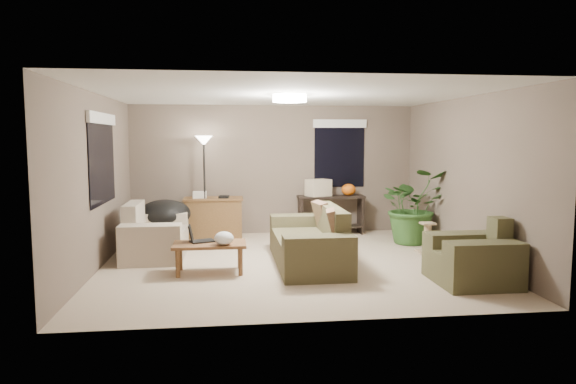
{
  "coord_description": "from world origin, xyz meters",
  "views": [
    {
      "loc": [
        -0.93,
        -7.49,
        1.86
      ],
      "look_at": [
        0.0,
        0.2,
        1.05
      ],
      "focal_mm": 32.0,
      "sensor_mm": 36.0,
      "label": 1
    }
  ],
  "objects": [
    {
      "name": "ceiling_fixture",
      "position": [
        0.0,
        0.0,
        2.44
      ],
      "size": [
        0.5,
        0.5,
        0.1
      ],
      "primitive_type": "cylinder",
      "color": "white",
      "rests_on": "room_shell"
    },
    {
      "name": "desk",
      "position": [
        -1.18,
        2.18,
        0.38
      ],
      "size": [
        1.1,
        0.5,
        0.75
      ],
      "color": "brown",
      "rests_on": "ground"
    },
    {
      "name": "papasan_chair",
      "position": [
        -2.01,
        1.56,
        0.47
      ],
      "size": [
        1.1,
        1.1,
        0.8
      ],
      "color": "black",
      "rests_on": "ground"
    },
    {
      "name": "cat_scratching_post",
      "position": [
        2.32,
        0.41,
        0.21
      ],
      "size": [
        0.32,
        0.32,
        0.5
      ],
      "color": "tan",
      "rests_on": "ground"
    },
    {
      "name": "plastic_bag",
      "position": [
        -0.97,
        -0.58,
        0.51
      ],
      "size": [
        0.3,
        0.28,
        0.18
      ],
      "primitive_type": "ellipsoid",
      "rotation": [
        0.0,
        0.0,
        -0.18
      ],
      "color": "white",
      "rests_on": "coffee_table"
    },
    {
      "name": "console_table",
      "position": [
        1.09,
        2.25,
        0.44
      ],
      "size": [
        1.3,
        0.4,
        0.75
      ],
      "color": "black",
      "rests_on": "ground"
    },
    {
      "name": "loveseat",
      "position": [
        -2.09,
        0.74,
        0.3
      ],
      "size": [
        0.9,
        1.6,
        0.85
      ],
      "color": "beige",
      "rests_on": "ground"
    },
    {
      "name": "pumpkin",
      "position": [
        1.44,
        2.25,
        0.86
      ],
      "size": [
        0.36,
        0.36,
        0.23
      ],
      "primitive_type": "ellipsoid",
      "rotation": [
        0.0,
        0.0,
        -0.38
      ],
      "color": "orange",
      "rests_on": "console_table"
    },
    {
      "name": "throw_pillows",
      "position": [
        0.56,
        -0.09,
        0.65
      ],
      "size": [
        0.31,
        1.38,
        0.47
      ],
      "color": "#8C7251",
      "rests_on": "main_sofa"
    },
    {
      "name": "window_left",
      "position": [
        -2.73,
        0.3,
        1.78
      ],
      "size": [
        0.05,
        1.56,
        1.33
      ],
      "color": "black",
      "rests_on": "room_shell"
    },
    {
      "name": "main_sofa",
      "position": [
        0.31,
        -0.09,
        0.29
      ],
      "size": [
        0.95,
        2.2,
        0.85
      ],
      "color": "#4E492F",
      "rests_on": "ground"
    },
    {
      "name": "laptop",
      "position": [
        -1.34,
        -0.33,
        0.48
      ],
      "size": [
        0.39,
        0.33,
        0.24
      ],
      "color": "black",
      "rests_on": "coffee_table"
    },
    {
      "name": "houseplant",
      "position": [
        2.36,
        1.19,
        0.52
      ],
      "size": [
        1.21,
        1.34,
        1.05
      ],
      "primitive_type": "imported",
      "color": "#2D5923",
      "rests_on": "ground"
    },
    {
      "name": "room_shell",
      "position": [
        0.0,
        0.0,
        1.25
      ],
      "size": [
        5.5,
        5.5,
        5.5
      ],
      "color": "#C2AB90",
      "rests_on": "ground"
    },
    {
      "name": "cardboard_box",
      "position": [
        0.84,
        2.25,
        0.91
      ],
      "size": [
        0.52,
        0.47,
        0.32
      ],
      "primitive_type": "cube",
      "rotation": [
        0.0,
        0.0,
        0.42
      ],
      "color": "beige",
      "rests_on": "console_table"
    },
    {
      "name": "coffee_table",
      "position": [
        -1.17,
        -0.43,
        0.36
      ],
      "size": [
        1.0,
        0.55,
        0.42
      ],
      "color": "brown",
      "rests_on": "ground"
    },
    {
      "name": "armchair",
      "position": [
        2.22,
        -1.34,
        0.3
      ],
      "size": [
        0.95,
        1.0,
        0.85
      ],
      "color": "#4C492D",
      "rests_on": "ground"
    },
    {
      "name": "floor_lamp",
      "position": [
        -1.33,
        2.09,
        1.6
      ],
      "size": [
        0.32,
        0.32,
        1.91
      ],
      "color": "black",
      "rests_on": "ground"
    },
    {
      "name": "desk_papers",
      "position": [
        -1.34,
        2.17,
        0.8
      ],
      "size": [
        0.68,
        0.27,
        0.12
      ],
      "color": "silver",
      "rests_on": "desk"
    },
    {
      "name": "window_back",
      "position": [
        1.3,
        2.48,
        1.79
      ],
      "size": [
        1.06,
        0.05,
        1.33
      ],
      "color": "black",
      "rests_on": "room_shell"
    }
  ]
}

